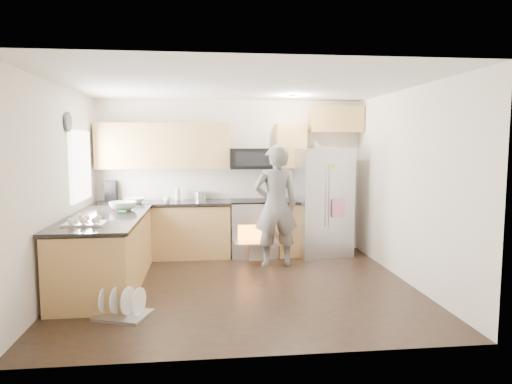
{
  "coord_description": "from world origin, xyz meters",
  "views": [
    {
      "loc": [
        -0.45,
        -5.81,
        1.86
      ],
      "look_at": [
        0.26,
        0.5,
        1.19
      ],
      "focal_mm": 32.0,
      "sensor_mm": 36.0,
      "label": 1
    }
  ],
  "objects": [
    {
      "name": "stove_range",
      "position": [
        0.35,
        1.69,
        0.68
      ],
      "size": [
        0.76,
        0.97,
        1.79
      ],
      "color": "#B7B7BC",
      "rests_on": "ground"
    },
    {
      "name": "dish_rack",
      "position": [
        -1.35,
        -0.91,
        0.09
      ],
      "size": [
        0.65,
        0.59,
        0.33
      ],
      "rotation": [
        0.0,
        0.0,
        -0.35
      ],
      "color": "#B7B7BC",
      "rests_on": "ground"
    },
    {
      "name": "back_cabinet_run",
      "position": [
        -0.59,
        1.75,
        0.96
      ],
      "size": [
        4.45,
        0.64,
        2.5
      ],
      "color": "tan",
      "rests_on": "ground"
    },
    {
      "name": "person",
      "position": [
        0.62,
        0.97,
        0.93
      ],
      "size": [
        0.7,
        0.48,
        1.85
      ],
      "primitive_type": "imported",
      "rotation": [
        0.0,
        0.0,
        3.19
      ],
      "color": "slate",
      "rests_on": "ground"
    },
    {
      "name": "peninsula",
      "position": [
        -1.75,
        0.25,
        0.47
      ],
      "size": [
        0.96,
        2.36,
        1.04
      ],
      "color": "tan",
      "rests_on": "ground"
    },
    {
      "name": "ground",
      "position": [
        0.0,
        0.0,
        0.0
      ],
      "size": [
        4.5,
        4.5,
        0.0
      ],
      "primitive_type": "plane",
      "color": "black",
      "rests_on": "ground"
    },
    {
      "name": "room_shell",
      "position": [
        -0.04,
        0.02,
        1.67
      ],
      "size": [
        4.54,
        4.04,
        2.62
      ],
      "color": "silver",
      "rests_on": "ground"
    },
    {
      "name": "refrigerator",
      "position": [
        1.5,
        1.62,
        0.9
      ],
      "size": [
        0.98,
        0.82,
        1.79
      ],
      "rotation": [
        0.0,
        0.0,
        0.17
      ],
      "color": "#B7B7BC",
      "rests_on": "ground"
    }
  ]
}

